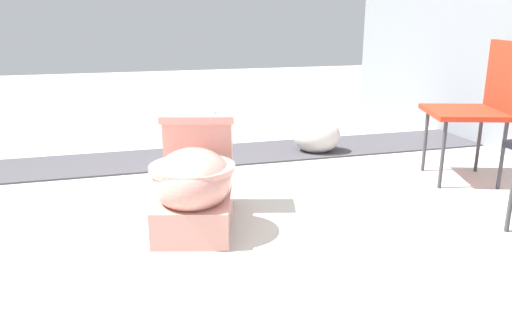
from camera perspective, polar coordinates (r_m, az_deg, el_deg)
ground_plane at (r=2.41m, az=-8.06°, el=-7.88°), size 14.00×14.00×0.00m
gravel_strip at (r=3.62m, az=-2.88°, el=0.67°), size 0.56×8.00×0.01m
toilet at (r=2.39m, az=-6.96°, el=-2.40°), size 0.71×0.52×0.52m
folding_chair_left at (r=3.26m, az=24.68°, el=6.56°), size 0.55×0.55×0.83m
boulder_near at (r=3.68m, az=6.94°, el=2.76°), size 0.36×0.41×0.26m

